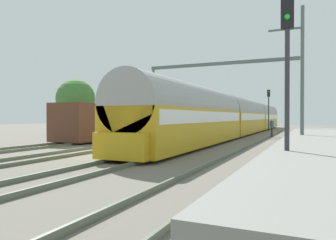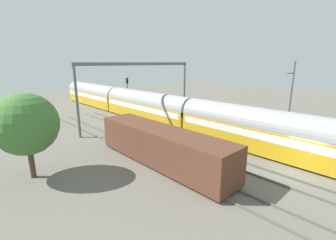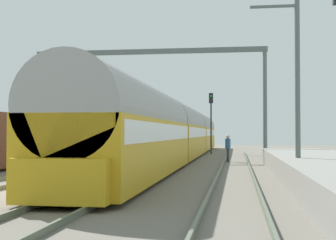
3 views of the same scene
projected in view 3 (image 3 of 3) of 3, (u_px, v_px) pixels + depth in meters
The scene contains 8 objects.
ground at pixel (42, 190), 15.78m from camera, with size 120.00×120.00×0.00m, color #686359.
track_east at pixel (104, 189), 15.49m from camera, with size 1.51×60.00×0.16m.
track_far_east at pixel (235, 191), 14.91m from camera, with size 1.52×60.00×0.16m.
passenger_train at pixel (180, 131), 35.93m from camera, with size 2.93×49.20×3.82m.
person_crossing at pixel (228, 146), 31.14m from camera, with size 0.34×0.45×1.73m.
railway_signal_far at pixel (211, 115), 43.23m from camera, with size 0.36×0.30×5.39m.
catenary_gantry at pixel (149, 76), 34.92m from camera, with size 16.75×0.28×7.86m.
catenary_pole_east_mid at pixel (296, 74), 18.86m from camera, with size 1.90×0.20×8.00m.
Camera 3 is at (6.26, -15.10, 1.87)m, focal length 52.24 mm.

